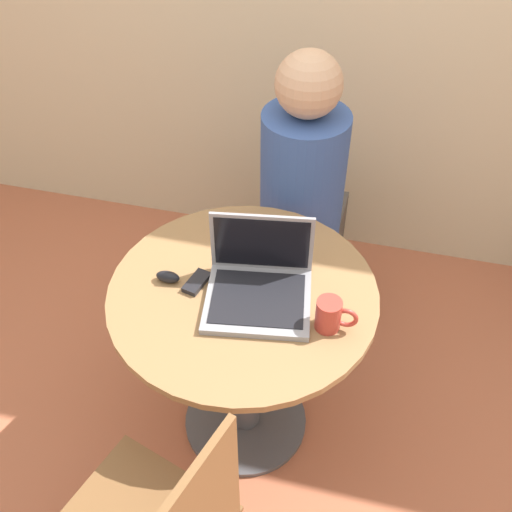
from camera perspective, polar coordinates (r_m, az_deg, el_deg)
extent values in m
plane|color=#B26042|center=(2.34, -0.99, -15.40)|extent=(12.00, 12.00, 0.00)
cylinder|color=#4C4C51|center=(2.33, -0.99, -15.28)|extent=(0.45, 0.45, 0.02)
cylinder|color=#4C4C51|center=(2.05, -1.11, -10.23)|extent=(0.10, 0.10, 0.67)
cylinder|color=olive|center=(1.78, -1.26, -3.56)|extent=(0.81, 0.81, 0.02)
cube|color=gray|center=(1.73, 0.18, -4.29)|extent=(0.34, 0.31, 0.02)
cube|color=black|center=(1.72, 0.18, -4.03)|extent=(0.30, 0.25, 0.00)
cube|color=gray|center=(1.75, 0.56, 1.33)|extent=(0.30, 0.06, 0.20)
cube|color=black|center=(1.74, 0.55, 1.20)|extent=(0.27, 0.04, 0.18)
cube|color=black|center=(1.79, -5.66, -2.49)|extent=(0.07, 0.11, 0.02)
ellipsoid|color=black|center=(1.81, -8.40, -1.97)|extent=(0.07, 0.04, 0.03)
cylinder|color=#B2382D|center=(1.65, 6.90, -5.56)|extent=(0.07, 0.07, 0.10)
torus|color=#B2382D|center=(1.65, 8.56, -5.85)|extent=(0.07, 0.01, 0.07)
cylinder|color=brown|center=(2.01, -11.22, -20.48)|extent=(0.04, 0.04, 0.44)
cube|color=#4C4742|center=(2.60, 4.40, -0.12)|extent=(0.31, 0.44, 0.45)
cylinder|color=#38569E|center=(2.20, 4.46, 7.27)|extent=(0.31, 0.31, 0.53)
sphere|color=tan|center=(2.01, 5.06, 15.99)|extent=(0.22, 0.22, 0.22)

